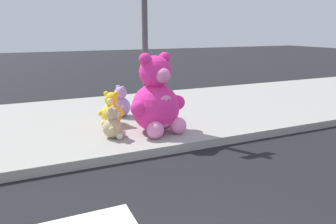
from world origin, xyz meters
The scene contains 6 objects.
sidewalk centered at (0.00, 5.20, 0.07)m, with size 28.00×4.40×0.15m, color #9E9B93.
sign_pole centered at (1.00, 4.40, 1.85)m, with size 0.56×0.11×3.20m.
plush_pink_large centered at (0.98, 3.81, 0.72)m, with size 1.09×1.00×1.43m.
plush_yellow centered at (0.35, 4.58, 0.42)m, with size 0.47×0.48×0.66m.
plush_lavender centered at (0.67, 5.12, 0.42)m, with size 0.47×0.51×0.67m.
plush_tan centered at (0.17, 3.78, 0.37)m, with size 0.40×0.39×0.56m.
Camera 1 is at (-1.17, -1.44, 1.97)m, focal length 34.52 mm.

